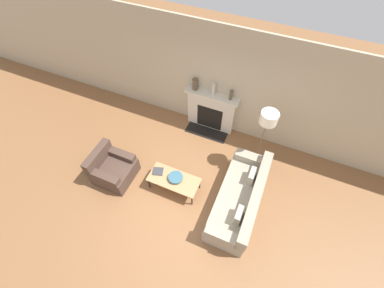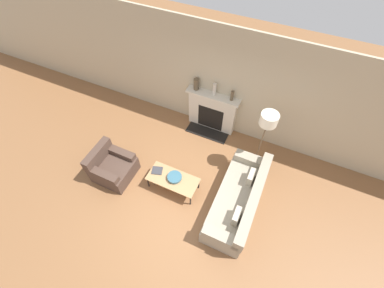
% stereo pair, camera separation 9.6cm
% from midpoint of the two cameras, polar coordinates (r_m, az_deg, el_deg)
% --- Properties ---
extents(ground_plane, '(18.00, 18.00, 0.00)m').
position_cam_midpoint_polar(ground_plane, '(5.95, -3.11, -13.55)').
color(ground_plane, brown).
extents(wall_back, '(18.00, 0.06, 2.90)m').
position_cam_midpoint_polar(wall_back, '(6.32, 6.88, 13.05)').
color(wall_back, '#BCAD8E').
rests_on(wall_back, ground_plane).
extents(fireplace, '(1.39, 0.59, 1.16)m').
position_cam_midpoint_polar(fireplace, '(6.87, 3.81, 7.22)').
color(fireplace, beige).
rests_on(fireplace, ground_plane).
extents(couch, '(0.84, 2.16, 0.83)m').
position_cam_midpoint_polar(couch, '(5.76, 10.22, -11.90)').
color(couch, '#9E937F').
rests_on(couch, ground_plane).
extents(armchair_near, '(0.87, 0.85, 0.79)m').
position_cam_midpoint_polar(armchair_near, '(6.36, -17.72, -5.24)').
color(armchair_near, '#4C382D').
rests_on(armchair_near, ground_plane).
extents(coffee_table, '(1.16, 0.53, 0.38)m').
position_cam_midpoint_polar(coffee_table, '(5.85, -4.50, -7.94)').
color(coffee_table, tan).
rests_on(coffee_table, ground_plane).
extents(bowl, '(0.33, 0.33, 0.08)m').
position_cam_midpoint_polar(bowl, '(5.79, -4.15, -7.44)').
color(bowl, '#38667A').
rests_on(bowl, coffee_table).
extents(book, '(0.29, 0.27, 0.02)m').
position_cam_midpoint_polar(book, '(5.96, -8.04, -6.03)').
color(book, '#38383D').
rests_on(book, coffee_table).
extents(floor_lamp, '(0.37, 0.37, 1.75)m').
position_cam_midpoint_polar(floor_lamp, '(5.57, 15.90, 4.56)').
color(floor_lamp, brown).
rests_on(floor_lamp, ground_plane).
extents(mantel_vase_left, '(0.13, 0.13, 0.31)m').
position_cam_midpoint_polar(mantel_vase_left, '(6.49, 0.25, 13.15)').
color(mantel_vase_left, brown).
rests_on(mantel_vase_left, fireplace).
extents(mantel_vase_center_left, '(0.09, 0.09, 0.33)m').
position_cam_midpoint_polar(mantel_vase_center_left, '(6.36, 4.34, 12.10)').
color(mantel_vase_center_left, beige).
rests_on(mantel_vase_center_left, fireplace).
extents(mantel_vase_center_right, '(0.08, 0.08, 0.26)m').
position_cam_midpoint_polar(mantel_vase_center_right, '(6.29, 8.23, 10.72)').
color(mantel_vase_center_right, brown).
rests_on(mantel_vase_center_right, fireplace).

